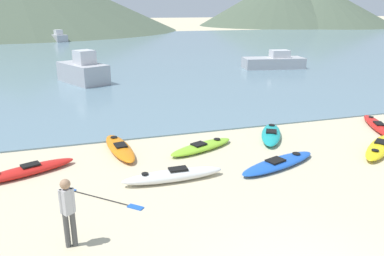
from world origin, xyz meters
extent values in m
cube|color=slate|center=(0.00, 44.60, 0.03)|extent=(160.00, 70.00, 0.06)
cone|color=#4C5B47|center=(56.21, 99.10, 6.69)|extent=(47.15, 47.15, 13.39)
cone|color=#4C5B47|center=(66.26, 91.87, 5.37)|extent=(40.54, 40.54, 10.74)
ellipsoid|color=red|center=(-5.49, 7.27, 0.15)|extent=(3.12, 1.73, 0.29)
cube|color=black|center=(-5.35, 7.33, 0.32)|extent=(0.65, 0.53, 0.05)
ellipsoid|color=yellow|center=(6.90, 5.59, 0.15)|extent=(3.03, 2.48, 0.30)
cube|color=black|center=(7.03, 5.68, 0.32)|extent=(0.70, 0.66, 0.05)
cylinder|color=black|center=(6.18, 5.06, 0.31)|extent=(0.25, 0.25, 0.02)
ellipsoid|color=white|center=(-1.11, 5.46, 0.18)|extent=(3.18, 0.62, 0.35)
cube|color=black|center=(-0.95, 5.46, 0.38)|extent=(0.57, 0.34, 0.05)
cylinder|color=black|center=(-1.99, 5.46, 0.36)|extent=(0.21, 0.21, 0.02)
ellipsoid|color=teal|center=(3.75, 8.11, 0.16)|extent=(2.08, 2.83, 0.31)
cube|color=black|center=(3.67, 7.99, 0.34)|extent=(0.62, 0.65, 0.05)
cylinder|color=black|center=(4.14, 8.78, 0.33)|extent=(0.27, 0.27, 0.02)
ellipsoid|color=orange|center=(-2.38, 8.47, 0.14)|extent=(1.14, 3.16, 0.28)
cube|color=black|center=(-2.36, 8.31, 0.31)|extent=(0.48, 0.61, 0.05)
cylinder|color=black|center=(-2.49, 9.31, 0.30)|extent=(0.26, 0.26, 0.02)
ellipsoid|color=blue|center=(2.56, 5.45, 0.12)|extent=(3.39, 1.82, 0.24)
cube|color=black|center=(2.40, 5.39, 0.27)|extent=(0.70, 0.60, 0.05)
cylinder|color=black|center=(3.42, 5.74, 0.25)|extent=(0.27, 0.27, 0.02)
ellipsoid|color=#8CCC2D|center=(0.58, 7.69, 0.12)|extent=(2.92, 1.74, 0.25)
cube|color=black|center=(0.45, 7.63, 0.27)|extent=(0.63, 0.56, 0.05)
cylinder|color=black|center=(1.31, 7.98, 0.26)|extent=(0.25, 0.25, 0.02)
ellipsoid|color=red|center=(8.90, 7.86, 0.13)|extent=(1.98, 3.28, 0.25)
cube|color=black|center=(8.83, 7.71, 0.28)|extent=(0.56, 0.69, 0.05)
cylinder|color=black|center=(9.29, 8.69, 0.26)|extent=(0.22, 0.22, 0.02)
cylinder|color=#4C4C4C|center=(-4.21, 2.92, 0.41)|extent=(0.12, 0.12, 0.83)
cylinder|color=#4C4C4C|center=(-4.07, 2.92, 0.41)|extent=(0.12, 0.12, 0.83)
cube|color=#B2B2B7|center=(-4.14, 2.92, 1.12)|extent=(0.29, 0.28, 0.59)
cylinder|color=#B2B2B7|center=(-4.26, 2.92, 1.14)|extent=(0.09, 0.09, 0.56)
cylinder|color=#B2B2B7|center=(-4.02, 2.92, 1.14)|extent=(0.09, 0.09, 0.56)
sphere|color=#A37A5B|center=(-4.14, 2.92, 1.53)|extent=(0.22, 0.22, 0.22)
cube|color=#B2B2B7|center=(12.96, 24.42, 0.52)|extent=(5.48, 2.86, 0.91)
cube|color=silver|center=(13.48, 24.33, 1.29)|extent=(1.75, 1.45, 0.64)
cube|color=#B2B2B7|center=(-3.14, 22.61, 0.73)|extent=(3.56, 4.66, 1.34)
cube|color=silver|center=(-2.97, 22.23, 1.87)|extent=(1.60, 1.65, 0.94)
cube|color=#B2B2B7|center=(-5.67, 59.44, 0.58)|extent=(3.07, 4.63, 1.05)
cube|color=silver|center=(-5.52, 59.03, 1.48)|extent=(1.40, 1.56, 0.73)
cylinder|color=black|center=(-3.35, 4.97, 0.01)|extent=(1.41, 1.32, 0.03)
cube|color=blue|center=(-4.21, 5.77, 0.01)|extent=(0.44, 0.43, 0.03)
cube|color=blue|center=(-2.50, 4.17, 0.01)|extent=(0.44, 0.43, 0.03)
camera|label=1|loc=(-3.74, -4.76, 5.11)|focal=35.00mm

